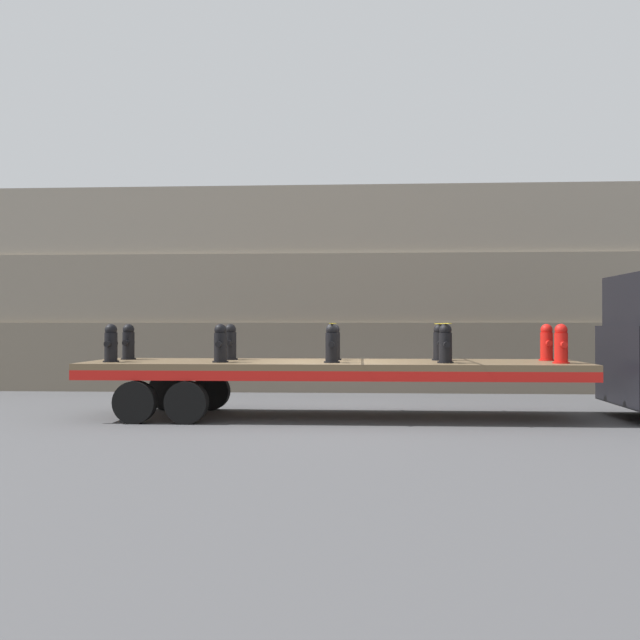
{
  "coord_description": "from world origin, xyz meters",
  "views": [
    {
      "loc": [
        0.6,
        -15.28,
        1.97
      ],
      "look_at": [
        -0.28,
        0.0,
        2.09
      ],
      "focal_mm": 40.0,
      "sensor_mm": 36.0,
      "label": 1
    }
  ],
  "objects_px": {
    "flatbed_trailer": "(304,371)",
    "fire_hydrant_black_near_1": "(220,344)",
    "fire_hydrant_black_far_1": "(230,342)",
    "fire_hydrant_red_near_4": "(561,344)",
    "fire_hydrant_black_near_0": "(111,344)",
    "fire_hydrant_black_near_3": "(445,344)",
    "fire_hydrant_black_far_0": "(128,342)",
    "fire_hydrant_black_far_3": "(439,343)",
    "fire_hydrant_black_near_2": "(332,344)",
    "fire_hydrant_red_far_4": "(547,343)",
    "fire_hydrant_black_far_2": "(334,343)"
  },
  "relations": [
    {
      "from": "flatbed_trailer",
      "to": "fire_hydrant_red_far_4",
      "type": "height_order",
      "value": "fire_hydrant_red_far_4"
    },
    {
      "from": "fire_hydrant_black_near_2",
      "to": "fire_hydrant_black_far_3",
      "type": "distance_m",
      "value": 2.59
    },
    {
      "from": "fire_hydrant_black_near_1",
      "to": "fire_hydrant_black_near_3",
      "type": "height_order",
      "value": "same"
    },
    {
      "from": "fire_hydrant_black_far_0",
      "to": "fire_hydrant_black_far_3",
      "type": "relative_size",
      "value": 1.0
    },
    {
      "from": "fire_hydrant_black_far_3",
      "to": "fire_hydrant_red_far_4",
      "type": "bearing_deg",
      "value": 0.0
    },
    {
      "from": "fire_hydrant_black_near_3",
      "to": "fire_hydrant_red_near_4",
      "type": "relative_size",
      "value": 1.0
    },
    {
      "from": "fire_hydrant_black_near_1",
      "to": "fire_hydrant_black_far_1",
      "type": "bearing_deg",
      "value": 90.0
    },
    {
      "from": "fire_hydrant_black_near_1",
      "to": "fire_hydrant_black_far_3",
      "type": "distance_m",
      "value": 4.8
    },
    {
      "from": "fire_hydrant_black_far_0",
      "to": "fire_hydrant_red_near_4",
      "type": "distance_m",
      "value": 9.39
    },
    {
      "from": "fire_hydrant_black_near_0",
      "to": "fire_hydrant_black_near_3",
      "type": "xyz_separation_m",
      "value": [
        6.99,
        0.0,
        0.0
      ]
    },
    {
      "from": "flatbed_trailer",
      "to": "fire_hydrant_black_far_0",
      "type": "bearing_deg",
      "value": 172.01
    },
    {
      "from": "fire_hydrant_black_far_1",
      "to": "fire_hydrant_black_far_3",
      "type": "relative_size",
      "value": 1.0
    },
    {
      "from": "fire_hydrant_black_near_1",
      "to": "fire_hydrant_black_near_2",
      "type": "distance_m",
      "value": 2.33
    },
    {
      "from": "fire_hydrant_black_far_3",
      "to": "fire_hydrant_red_far_4",
      "type": "height_order",
      "value": "same"
    },
    {
      "from": "fire_hydrant_black_near_1",
      "to": "fire_hydrant_black_near_3",
      "type": "xyz_separation_m",
      "value": [
        4.66,
        0.0,
        0.0
      ]
    },
    {
      "from": "fire_hydrant_black_far_3",
      "to": "fire_hydrant_black_far_1",
      "type": "bearing_deg",
      "value": 180.0
    },
    {
      "from": "fire_hydrant_black_near_1",
      "to": "fire_hydrant_red_far_4",
      "type": "distance_m",
      "value": 7.08
    },
    {
      "from": "fire_hydrant_black_far_0",
      "to": "flatbed_trailer",
      "type": "bearing_deg",
      "value": -7.99
    },
    {
      "from": "fire_hydrant_black_near_0",
      "to": "fire_hydrant_black_near_3",
      "type": "bearing_deg",
      "value": 0.0
    },
    {
      "from": "fire_hydrant_black_far_0",
      "to": "fire_hydrant_black_near_3",
      "type": "relative_size",
      "value": 1.0
    },
    {
      "from": "fire_hydrant_black_near_0",
      "to": "fire_hydrant_red_far_4",
      "type": "distance_m",
      "value": 9.39
    },
    {
      "from": "fire_hydrant_black_far_0",
      "to": "fire_hydrant_black_near_2",
      "type": "xyz_separation_m",
      "value": [
        4.66,
        -1.13,
        0.0
      ]
    },
    {
      "from": "flatbed_trailer",
      "to": "fire_hydrant_black_near_1",
      "type": "height_order",
      "value": "fire_hydrant_black_near_1"
    },
    {
      "from": "fire_hydrant_black_far_0",
      "to": "fire_hydrant_black_near_2",
      "type": "bearing_deg",
      "value": -13.63
    },
    {
      "from": "fire_hydrant_black_near_2",
      "to": "fire_hydrant_black_near_3",
      "type": "xyz_separation_m",
      "value": [
        2.33,
        0.0,
        0.0
      ]
    },
    {
      "from": "fire_hydrant_black_far_0",
      "to": "fire_hydrant_black_near_1",
      "type": "distance_m",
      "value": 2.59
    },
    {
      "from": "flatbed_trailer",
      "to": "fire_hydrant_black_far_1",
      "type": "distance_m",
      "value": 1.89
    },
    {
      "from": "flatbed_trailer",
      "to": "fire_hydrant_black_near_1",
      "type": "distance_m",
      "value": 1.89
    },
    {
      "from": "fire_hydrant_black_far_2",
      "to": "fire_hydrant_red_far_4",
      "type": "distance_m",
      "value": 4.66
    },
    {
      "from": "fire_hydrant_black_near_1",
      "to": "fire_hydrant_red_near_4",
      "type": "xyz_separation_m",
      "value": [
        6.99,
        0.0,
        0.0
      ]
    },
    {
      "from": "fire_hydrant_black_near_1",
      "to": "fire_hydrant_black_near_2",
      "type": "relative_size",
      "value": 1.0
    },
    {
      "from": "fire_hydrant_black_near_2",
      "to": "fire_hydrant_black_far_3",
      "type": "height_order",
      "value": "same"
    },
    {
      "from": "fire_hydrant_black_far_3",
      "to": "fire_hydrant_black_far_0",
      "type": "bearing_deg",
      "value": 180.0
    },
    {
      "from": "flatbed_trailer",
      "to": "fire_hydrant_black_near_0",
      "type": "xyz_separation_m",
      "value": [
        -4.03,
        -0.57,
        0.6
      ]
    },
    {
      "from": "fire_hydrant_black_near_0",
      "to": "fire_hydrant_black_near_3",
      "type": "relative_size",
      "value": 1.0
    },
    {
      "from": "fire_hydrant_black_near_3",
      "to": "fire_hydrant_black_far_1",
      "type": "bearing_deg",
      "value": 166.37
    },
    {
      "from": "fire_hydrant_black_far_0",
      "to": "fire_hydrant_red_near_4",
      "type": "relative_size",
      "value": 1.0
    },
    {
      "from": "fire_hydrant_black_far_0",
      "to": "fire_hydrant_black_near_3",
      "type": "xyz_separation_m",
      "value": [
        6.99,
        -1.13,
        0.0
      ]
    },
    {
      "from": "fire_hydrant_black_far_2",
      "to": "fire_hydrant_black_near_3",
      "type": "bearing_deg",
      "value": -25.88
    },
    {
      "from": "fire_hydrant_black_near_2",
      "to": "fire_hydrant_black_near_3",
      "type": "height_order",
      "value": "same"
    },
    {
      "from": "fire_hydrant_black_near_1",
      "to": "fire_hydrant_black_far_2",
      "type": "height_order",
      "value": "same"
    },
    {
      "from": "fire_hydrant_black_near_3",
      "to": "fire_hydrant_black_far_0",
      "type": "bearing_deg",
      "value": 170.81
    },
    {
      "from": "fire_hydrant_black_near_1",
      "to": "fire_hydrant_black_near_2",
      "type": "xyz_separation_m",
      "value": [
        2.33,
        0.0,
        0.0
      ]
    },
    {
      "from": "fire_hydrant_red_near_4",
      "to": "flatbed_trailer",
      "type": "bearing_deg",
      "value": 173.91
    },
    {
      "from": "fire_hydrant_black_far_0",
      "to": "fire_hydrant_black_near_3",
      "type": "distance_m",
      "value": 7.08
    },
    {
      "from": "fire_hydrant_black_near_3",
      "to": "fire_hydrant_red_far_4",
      "type": "height_order",
      "value": "same"
    },
    {
      "from": "flatbed_trailer",
      "to": "fire_hydrant_black_near_0",
      "type": "relative_size",
      "value": 13.07
    },
    {
      "from": "fire_hydrant_black_near_0",
      "to": "fire_hydrant_black_far_1",
      "type": "relative_size",
      "value": 1.0
    },
    {
      "from": "fire_hydrant_black_near_0",
      "to": "fire_hydrant_red_far_4",
      "type": "relative_size",
      "value": 1.0
    },
    {
      "from": "fire_hydrant_black_far_0",
      "to": "fire_hydrant_black_far_3",
      "type": "xyz_separation_m",
      "value": [
        6.99,
        0.0,
        0.0
      ]
    }
  ]
}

